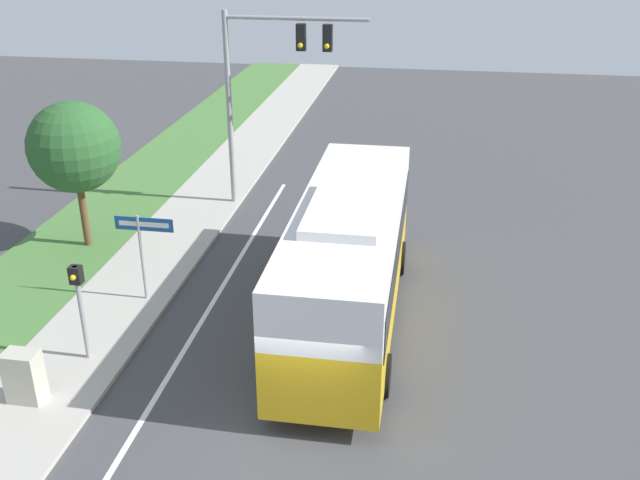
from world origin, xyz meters
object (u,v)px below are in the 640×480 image
at_px(bus, 349,253).
at_px(signal_gantry, 266,74).
at_px(pedestrian_signal, 79,297).
at_px(street_sign, 143,240).
at_px(utility_cabinet, 24,376).

height_order(bus, signal_gantry, signal_gantry).
distance_m(bus, signal_gantry, 9.34).
bearing_deg(bus, signal_gantry, 116.68).
distance_m(signal_gantry, pedestrian_signal, 11.53).
height_order(pedestrian_signal, street_sign, street_sign).
distance_m(pedestrian_signal, street_sign, 3.11).
bearing_deg(signal_gantry, utility_cabinet, -102.14).
relative_size(bus, utility_cabinet, 8.08).
relative_size(pedestrian_signal, street_sign, 0.98).
bearing_deg(street_sign, utility_cabinet, -101.11).
distance_m(street_sign, utility_cabinet, 5.13).
height_order(signal_gantry, utility_cabinet, signal_gantry).
height_order(signal_gantry, street_sign, signal_gantry).
bearing_deg(street_sign, signal_gantry, 77.22).
bearing_deg(pedestrian_signal, street_sign, 83.08).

